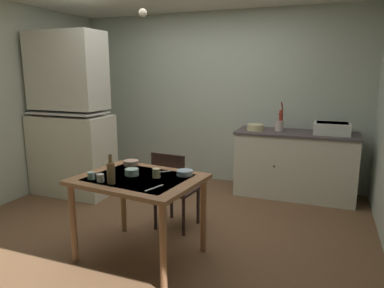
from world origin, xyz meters
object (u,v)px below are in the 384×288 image
sink_basin (332,128)px  chair_far_side (174,188)px  glass_bottle (111,172)px  dining_table (139,188)px  teacup_cream (100,178)px  hutch_cabinet (70,121)px  hand_pump (281,118)px  mixing_bowl_counter (255,127)px  serving_bowl_wide (132,172)px

sink_basin → chair_far_side: (-1.52, -1.53, -0.50)m
chair_far_side → glass_bottle: glass_bottle is taller
chair_far_side → dining_table: bearing=-94.5°
sink_basin → teacup_cream: size_ratio=6.52×
hutch_cabinet → dining_table: hutch_cabinet is taller
sink_basin → hand_pump: size_ratio=1.13×
mixing_bowl_counter → chair_far_side: 1.65m
dining_table → glass_bottle: bearing=-117.1°
mixing_bowl_counter → hand_pump: bearing=16.7°
hand_pump → chair_far_side: hand_pump is taller
hand_pump → dining_table: 2.43m
serving_bowl_wide → glass_bottle: (-0.03, -0.27, 0.07)m
chair_far_side → glass_bottle: size_ratio=3.43×
hand_pump → teacup_cream: hand_pump is taller
dining_table → teacup_cream: (-0.23, -0.23, 0.13)m
hutch_cabinet → sink_basin: (3.27, 0.99, -0.06)m
serving_bowl_wide → teacup_cream: 0.30m
hutch_cabinet → dining_table: 2.10m
hutch_cabinet → mixing_bowl_counter: bearing=22.1°
hand_pump → sink_basin: bearing=-4.0°
sink_basin → dining_table: 2.70m
mixing_bowl_counter → chair_far_side: mixing_bowl_counter is taller
dining_table → teacup_cream: size_ratio=16.89×
teacup_cream → glass_bottle: glass_bottle is taller
sink_basin → dining_table: sink_basin is taller
dining_table → teacup_cream: teacup_cream is taller
serving_bowl_wide → teacup_cream: teacup_cream is taller
serving_bowl_wide → glass_bottle: bearing=-97.0°
glass_bottle → serving_bowl_wide: bearing=83.0°
serving_bowl_wide → hutch_cabinet: bearing=144.5°
serving_bowl_wide → mixing_bowl_counter: bearing=71.6°
sink_basin → mixing_bowl_counter: bearing=-177.0°
glass_bottle → dining_table: bearing=62.9°
hutch_cabinet → teacup_cream: size_ratio=32.06×
hutch_cabinet → dining_table: (1.70, -1.18, -0.36)m
chair_far_side → hand_pump: bearing=61.0°
mixing_bowl_counter → teacup_cream: mixing_bowl_counter is taller
serving_bowl_wide → glass_bottle: size_ratio=0.49×
hutch_cabinet → dining_table: size_ratio=1.90×
teacup_cream → dining_table: bearing=45.0°
serving_bowl_wide → glass_bottle: glass_bottle is taller
sink_basin → hand_pump: hand_pump is taller
hand_pump → glass_bottle: bearing=-113.1°
mixing_bowl_counter → dining_table: mixing_bowl_counter is taller
sink_basin → dining_table: (-1.57, -2.17, -0.30)m
chair_far_side → teacup_cream: (-0.28, -0.87, 0.33)m
dining_table → sink_basin: bearing=54.1°
teacup_cream → serving_bowl_wide: bearing=61.4°
sink_basin → glass_bottle: bearing=-125.1°
hutch_cabinet → hand_pump: size_ratio=5.55×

